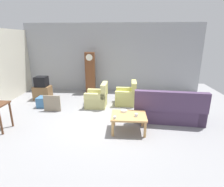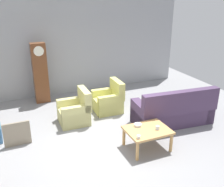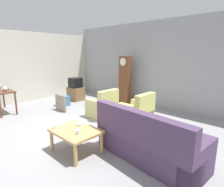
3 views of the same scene
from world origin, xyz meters
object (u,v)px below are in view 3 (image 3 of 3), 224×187
object	(u,v)px
cup_blue_rimmed	(78,132)
framed_picture_leaning	(61,103)
armchair_olive_far	(137,113)
glass_dome_cloche	(5,89)
couch_floral	(147,143)
tv_stand_cabinet	(76,94)
bowl_white_stacked	(80,124)
console_table_dark	(1,93)
armchair_olive_near	(103,108)
grandfather_clock	(125,80)
wine_glass_short	(1,85)
cup_white_porcelain	(55,127)
storage_box_blue	(63,101)
coffee_table_wood	(76,133)
tv_crt	(75,83)

from	to	relation	value
cup_blue_rimmed	framed_picture_leaning	bearing A→B (deg)	154.53
armchair_olive_far	glass_dome_cloche	bearing A→B (deg)	-147.75
cup_blue_rimmed	couch_floral	bearing A→B (deg)	38.50
tv_stand_cabinet	bowl_white_stacked	size ratio (longest dim) A/B	3.82
console_table_dark	bowl_white_stacked	size ratio (longest dim) A/B	7.31
armchair_olive_near	grandfather_clock	bearing A→B (deg)	107.54
console_table_dark	bowl_white_stacked	bearing A→B (deg)	5.89
armchair_olive_near	bowl_white_stacked	distance (m)	1.94
armchair_olive_far	wine_glass_short	size ratio (longest dim) A/B	4.32
armchair_olive_near	cup_blue_rimmed	bearing A→B (deg)	-55.52
cup_white_porcelain	bowl_white_stacked	xyz separation A→B (m)	(0.24, 0.48, -0.01)
armchair_olive_near	storage_box_blue	world-z (taller)	armchair_olive_near
framed_picture_leaning	storage_box_blue	world-z (taller)	framed_picture_leaning
glass_dome_cloche	wine_glass_short	bearing A→B (deg)	178.89
coffee_table_wood	grandfather_clock	bearing A→B (deg)	115.00
bowl_white_stacked	cup_blue_rimmed	bearing A→B (deg)	-42.89
armchair_olive_far	cup_white_porcelain	world-z (taller)	armchair_olive_far
framed_picture_leaning	storage_box_blue	distance (m)	0.67
coffee_table_wood	bowl_white_stacked	size ratio (longest dim) A/B	5.40
console_table_dark	armchair_olive_near	bearing A→B (deg)	35.36
framed_picture_leaning	cup_white_porcelain	distance (m)	2.78
tv_stand_cabinet	glass_dome_cloche	bearing A→B (deg)	-92.11
armchair_olive_near	cup_blue_rimmed	distance (m)	2.37
cup_white_porcelain	armchair_olive_far	bearing A→B (deg)	81.91
cup_white_porcelain	cup_blue_rimmed	size ratio (longest dim) A/B	0.93
framed_picture_leaning	cup_blue_rimmed	world-z (taller)	framed_picture_leaning
grandfather_clock	storage_box_blue	distance (m)	2.60
console_table_dark	grandfather_clock	size ratio (longest dim) A/B	0.68
console_table_dark	cup_blue_rimmed	size ratio (longest dim) A/B	15.16
armchair_olive_near	glass_dome_cloche	world-z (taller)	glass_dome_cloche
couch_floral	coffee_table_wood	size ratio (longest dim) A/B	2.26
framed_picture_leaning	glass_dome_cloche	distance (m)	1.84
grandfather_clock	cup_blue_rimmed	size ratio (longest dim) A/B	22.22
tv_stand_cabinet	coffee_table_wood	bearing A→B (deg)	-35.84
cup_blue_rimmed	wine_glass_short	size ratio (longest dim) A/B	0.40
tv_crt	framed_picture_leaning	distance (m)	1.69
armchair_olive_near	wine_glass_short	bearing A→B (deg)	-146.27
tv_stand_cabinet	storage_box_blue	world-z (taller)	tv_stand_cabinet
armchair_olive_far	framed_picture_leaning	size ratio (longest dim) A/B	1.53
couch_floral	cup_blue_rimmed	size ratio (longest dim) A/B	25.32
cup_white_porcelain	wine_glass_short	distance (m)	3.77
storage_box_blue	glass_dome_cloche	bearing A→B (deg)	-105.52
storage_box_blue	cup_white_porcelain	world-z (taller)	cup_white_porcelain
cup_blue_rimmed	wine_glass_short	world-z (taller)	wine_glass_short
armchair_olive_near	bowl_white_stacked	size ratio (longest dim) A/B	5.17
tv_crt	storage_box_blue	bearing A→B (deg)	-66.00
coffee_table_wood	storage_box_blue	size ratio (longest dim) A/B	2.28
armchair_olive_far	console_table_dark	world-z (taller)	armchair_olive_far
coffee_table_wood	framed_picture_leaning	size ratio (longest dim) A/B	1.60
couch_floral	bowl_white_stacked	size ratio (longest dim) A/B	12.21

